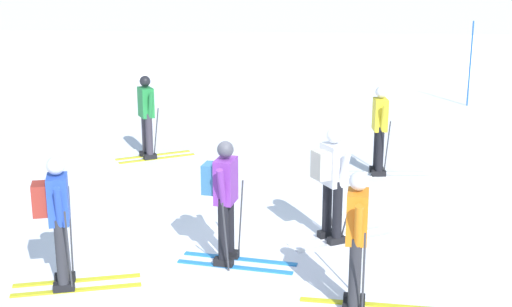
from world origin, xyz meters
The scene contains 9 objects.
ground_plane centered at (0.00, 0.00, 0.00)m, with size 120.00×120.00×0.00m, color white.
far_snow_ridge centered at (0.00, 19.32, 0.75)m, with size 80.00×9.70×1.49m, color white.
skier_blue centered at (-1.71, -1.43, 0.96)m, with size 1.64×0.97×1.71m.
skier_purple centered at (0.24, -0.52, 0.96)m, with size 1.64×0.99×1.71m.
skier_white centered at (1.68, 0.33, 0.96)m, with size 1.57×1.12×1.71m.
skier_yellow centered at (2.67, 3.72, 0.92)m, with size 1.63×1.00×1.71m.
skier_green centered at (-1.94, 4.51, 0.92)m, with size 1.57×1.11×1.71m.
skier_orange centered at (1.93, -1.74, 0.92)m, with size 1.63×1.00×1.71m.
trail_marker_pole centered at (5.67, 10.41, 1.16)m, with size 0.04×0.04×2.31m, color #1E56AD.
Camera 1 is at (1.36, -9.53, 4.08)m, focal length 50.60 mm.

